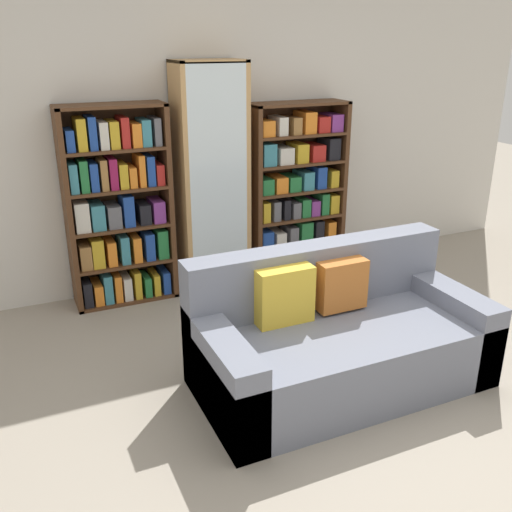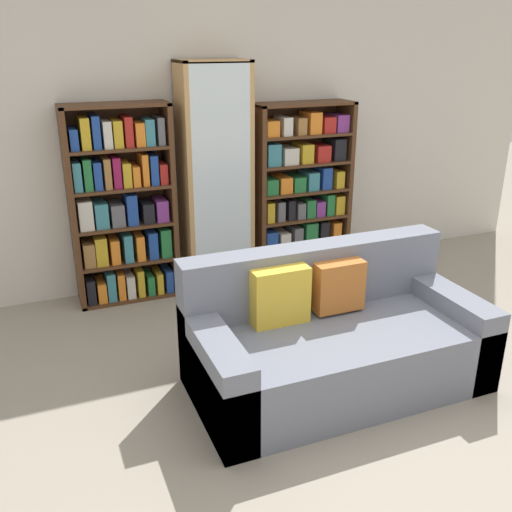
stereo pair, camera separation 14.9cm
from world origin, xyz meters
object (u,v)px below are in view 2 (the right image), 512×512
object	(u,v)px
couch	(333,341)
bookshelf_left	(122,208)
display_cabinet	(215,180)
bookshelf_right	(301,192)
wine_bottle	(311,281)

from	to	relation	value
couch	bookshelf_left	bearing A→B (deg)	118.46
couch	bookshelf_left	xyz separation A→B (m)	(-0.97, 1.79, 0.49)
couch	display_cabinet	size ratio (longest dim) A/B	0.94
bookshelf_right	couch	bearing A→B (deg)	-109.89
couch	wine_bottle	distance (m)	1.28
couch	display_cabinet	bearing A→B (deg)	95.70
couch	bookshelf_right	bearing A→B (deg)	70.11
display_cabinet	bookshelf_right	world-z (taller)	display_cabinet
bookshelf_left	bookshelf_right	world-z (taller)	bookshelf_left
display_cabinet	wine_bottle	bearing A→B (deg)	-42.90
wine_bottle	display_cabinet	bearing A→B (deg)	137.10
wine_bottle	bookshelf_left	bearing A→B (deg)	156.97
bookshelf_left	display_cabinet	bearing A→B (deg)	-1.16
couch	wine_bottle	size ratio (longest dim) A/B	4.99
display_cabinet	wine_bottle	xyz separation A→B (m)	(0.64, -0.59, -0.80)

